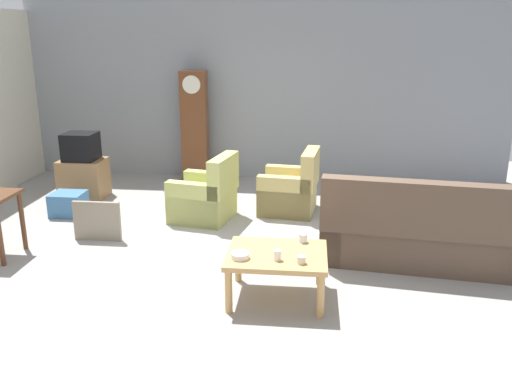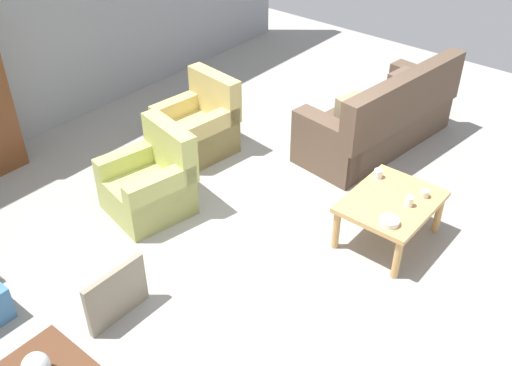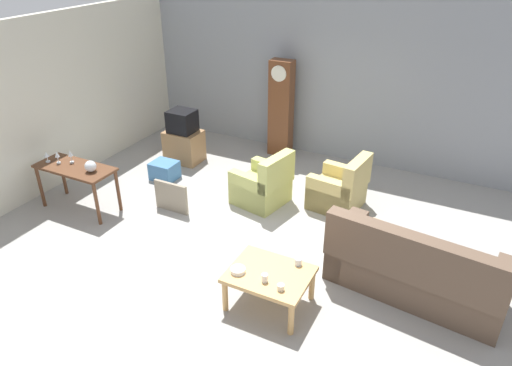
% 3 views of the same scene
% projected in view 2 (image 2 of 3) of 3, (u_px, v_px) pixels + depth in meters
% --- Properties ---
extents(ground_plane, '(10.40, 10.40, 0.00)m').
position_uv_depth(ground_plane, '(282.00, 228.00, 5.92)').
color(ground_plane, '#999691').
extents(couch_floral, '(2.19, 1.13, 1.04)m').
position_uv_depth(couch_floral, '(380.00, 120.00, 7.03)').
color(couch_floral, brown).
rests_on(couch_floral, ground_plane).
extents(armchair_olive_near, '(0.92, 0.90, 0.92)m').
position_uv_depth(armchair_olive_near, '(151.00, 185.00, 6.01)').
color(armchair_olive_near, '#B7BC66').
rests_on(armchair_olive_near, ground_plane).
extents(armchair_olive_far, '(0.88, 0.85, 0.92)m').
position_uv_depth(armchair_olive_far, '(199.00, 128.00, 6.98)').
color(armchair_olive_far, tan).
rests_on(armchair_olive_far, ground_plane).
extents(coffee_table_wood, '(0.96, 0.76, 0.48)m').
position_uv_depth(coffee_table_wood, '(391.00, 206.00, 5.55)').
color(coffee_table_wood, tan).
rests_on(coffee_table_wood, ground_plane).
extents(framed_picture_leaning, '(0.60, 0.05, 0.51)m').
position_uv_depth(framed_picture_leaning, '(117.00, 295.00, 4.82)').
color(framed_picture_leaning, gray).
rests_on(framed_picture_leaning, ground_plane).
extents(glass_dome_cloche, '(0.18, 0.18, 0.18)m').
position_uv_depth(glass_dome_cloche, '(36.00, 366.00, 3.53)').
color(glass_dome_cloche, silver).
rests_on(glass_dome_cloche, console_table_dark).
extents(cup_white_porcelain, '(0.08, 0.08, 0.10)m').
position_uv_depth(cup_white_porcelain, '(409.00, 201.00, 5.41)').
color(cup_white_porcelain, white).
rests_on(cup_white_porcelain, coffee_table_wood).
extents(cup_blue_rimmed, '(0.09, 0.09, 0.09)m').
position_uv_depth(cup_blue_rimmed, '(378.00, 174.00, 5.79)').
color(cup_blue_rimmed, silver).
rests_on(cup_blue_rimmed, coffee_table_wood).
extents(cup_cream_tall, '(0.08, 0.08, 0.07)m').
position_uv_depth(cup_cream_tall, '(425.00, 194.00, 5.53)').
color(cup_cream_tall, beige).
rests_on(cup_cream_tall, coffee_table_wood).
extents(bowl_white_stacked, '(0.18, 0.18, 0.05)m').
position_uv_depth(bowl_white_stacked, '(390.00, 221.00, 5.20)').
color(bowl_white_stacked, white).
rests_on(bowl_white_stacked, coffee_table_wood).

